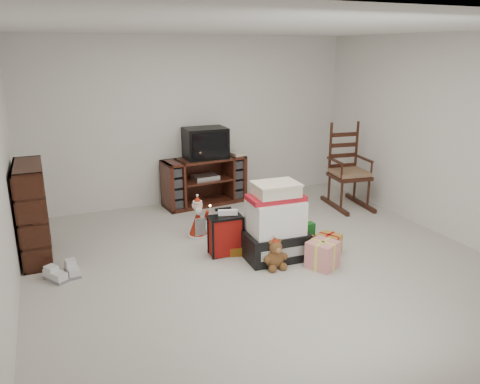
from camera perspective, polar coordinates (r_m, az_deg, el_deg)
name	(u,v)px	position (r m, az deg, el deg)	size (l,w,h in m)	color
room	(264,154)	(4.92, 2.93, 4.66)	(5.01, 5.01, 2.51)	beige
tv_stand	(204,181)	(7.18, -4.36, 1.33)	(1.30, 0.59, 0.72)	#441813
bookshelf	(33,214)	(5.75, -23.93, -2.44)	(0.30, 0.90, 1.10)	#3B1810
rocking_chair	(347,177)	(7.26, 12.87, 1.80)	(0.62, 0.92, 1.31)	#3B1810
gift_pile	(275,226)	(5.31, 4.31, -4.18)	(0.71, 0.53, 0.87)	black
red_suitcase	(226,235)	(5.42, -1.77, -5.31)	(0.37, 0.21, 0.55)	maroon
stocking	(228,233)	(5.40, -1.46, -4.96)	(0.26, 0.11, 0.55)	#0D760F
teddy_bear	(274,256)	(5.16, 4.23, -7.73)	(0.22, 0.19, 0.33)	brown
santa_figurine	(260,221)	(5.83, 2.42, -3.59)	(0.32, 0.30, 0.65)	#A22211
mrs_claus_figurine	(198,221)	(5.97, -5.15, -3.53)	(0.27, 0.25, 0.55)	#A22211
sneaker_pair	(64,273)	(5.31, -20.66, -9.21)	(0.39, 0.31, 0.10)	silver
gift_cluster	(310,242)	(5.54, 8.48, -6.10)	(0.61, 0.93, 0.28)	#AE1320
crt_television	(205,143)	(7.07, -4.23, 5.98)	(0.63, 0.46, 0.46)	black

